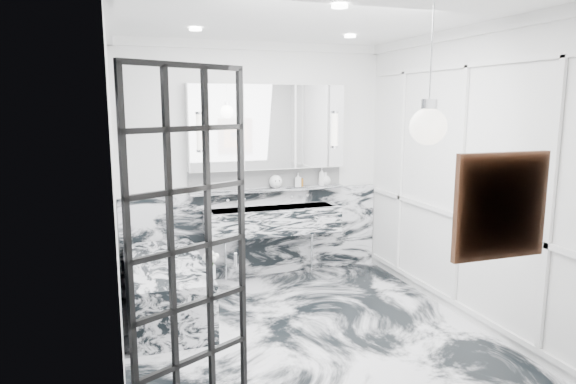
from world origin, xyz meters
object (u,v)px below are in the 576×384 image
object	(u,v)px
crittall_door	(191,248)
trough_sink	(273,220)
mirror_cabinet	(268,127)
bathtub	(166,288)

from	to	relation	value
crittall_door	trough_sink	size ratio (longest dim) A/B	1.46
trough_sink	mirror_cabinet	xyz separation A→B (m)	(-0.00, 0.17, 1.09)
trough_sink	bathtub	size ratio (longest dim) A/B	0.97
crittall_door	mirror_cabinet	distance (m)	2.96
trough_sink	crittall_door	bearing A→B (deg)	-118.36
crittall_door	mirror_cabinet	xyz separation A→B (m)	(1.30, 2.57, 0.66)
bathtub	trough_sink	bearing A→B (deg)	26.48
mirror_cabinet	bathtub	bearing A→B (deg)	-147.94
mirror_cabinet	bathtub	xyz separation A→B (m)	(-1.32, -0.83, -1.54)
crittall_door	mirror_cabinet	size ratio (longest dim) A/B	1.23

